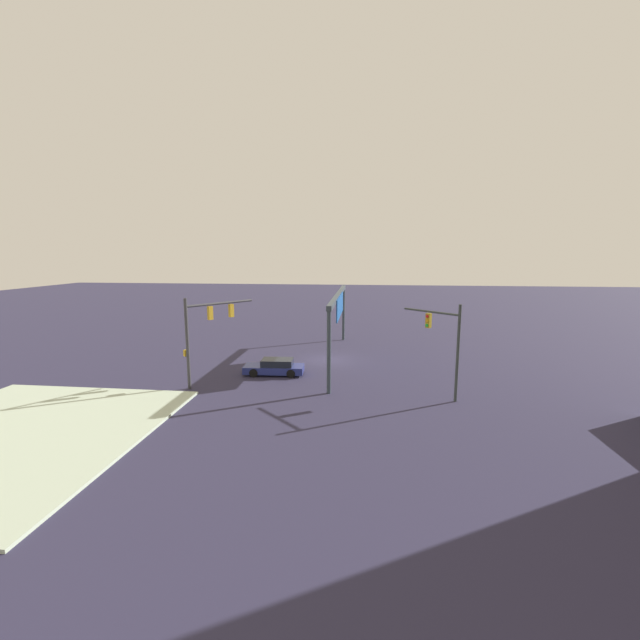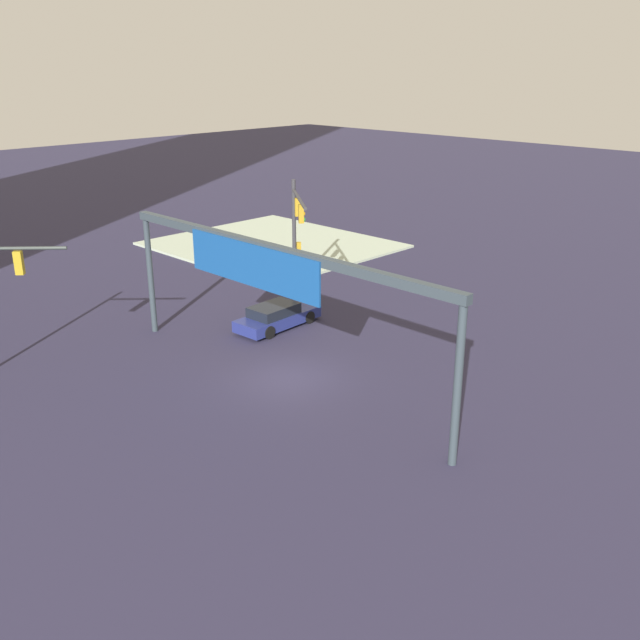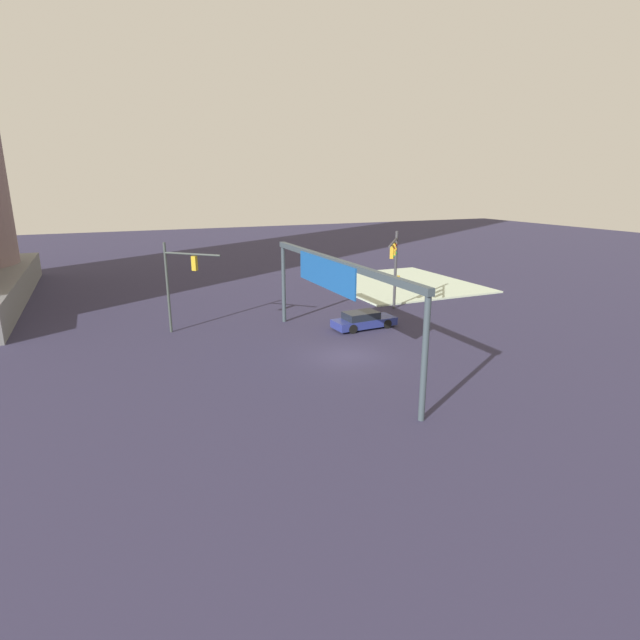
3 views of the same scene
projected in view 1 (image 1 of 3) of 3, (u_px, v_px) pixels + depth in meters
The scene contains 6 objects.
ground_plane at pixel (328, 360), 36.16m from camera, with size 177.52×177.52×0.00m, color #2B2942.
sidewalk_corner at pixel (10, 437), 20.84m from camera, with size 14.92×13.50×0.15m, color #B3C3A9.
traffic_signal_near_corner at pixel (204, 327), 28.71m from camera, with size 4.46×3.75×6.27m.
traffic_signal_opposite_side at pixel (445, 337), 26.09m from camera, with size 3.03×3.17×6.16m.
overhead_sign_gantry at pixel (339, 305), 35.05m from camera, with size 17.78×0.43×5.88m.
sedan_car_approaching at pixel (275, 367), 31.75m from camera, with size 1.99×4.63×1.21m.
Camera 1 is at (35.00, 3.23, 9.20)m, focal length 23.21 mm.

